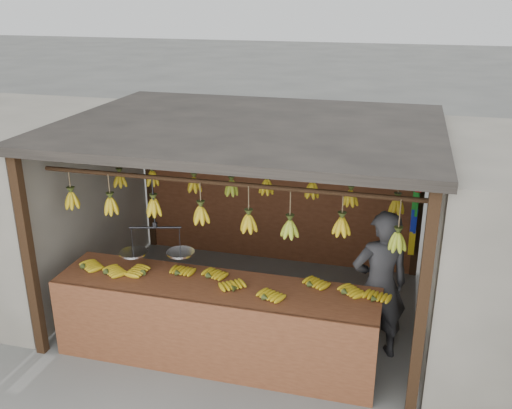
# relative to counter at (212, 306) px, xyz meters

# --- Properties ---
(ground) EXTENTS (80.00, 80.00, 0.00)m
(ground) POSITION_rel_counter_xyz_m (0.07, 1.23, -0.71)
(ground) COLOR #5B5B57
(stall) EXTENTS (4.30, 3.30, 2.40)m
(stall) POSITION_rel_counter_xyz_m (0.07, 1.55, 1.26)
(stall) COLOR black
(stall) RESTS_ON ground
(counter) EXTENTS (3.49, 0.79, 0.96)m
(counter) POSITION_rel_counter_xyz_m (0.00, 0.00, 0.00)
(counter) COLOR #5B301B
(counter) RESTS_ON ground
(hanging_bananas) EXTENTS (3.63, 2.25, 0.39)m
(hanging_bananas) POSITION_rel_counter_xyz_m (0.07, 1.23, 0.91)
(hanging_bananas) COLOR #B39213
(hanging_bananas) RESTS_ON ground
(balance_scale) EXTENTS (0.79, 0.43, 0.87)m
(balance_scale) POSITION_rel_counter_xyz_m (-0.69, 0.23, 0.47)
(balance_scale) COLOR black
(balance_scale) RESTS_ON ground
(vendor) EXTENTS (0.73, 0.62, 1.71)m
(vendor) POSITION_rel_counter_xyz_m (1.67, 0.63, 0.15)
(vendor) COLOR #262628
(vendor) RESTS_ON ground
(bag_bundles) EXTENTS (0.08, 0.26, 1.25)m
(bag_bundles) POSITION_rel_counter_xyz_m (2.01, 2.58, 0.32)
(bag_bundles) COLOR red
(bag_bundles) RESTS_ON ground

